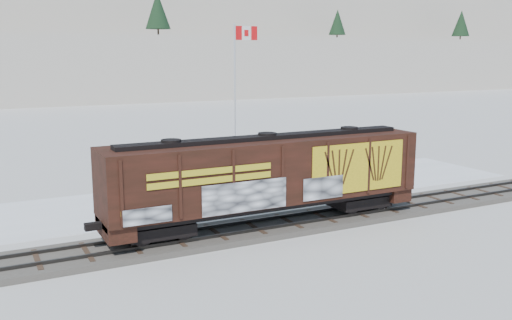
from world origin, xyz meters
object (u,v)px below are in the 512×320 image
car_silver (188,182)px  car_white (309,174)px  car_dark (267,175)px  flagpole (236,118)px  hopper_railcar (267,174)px

car_silver → car_white: size_ratio=1.03×
car_white → car_dark: car_white is taller
flagpole → hopper_railcar: bearing=-109.3°
flagpole → car_silver: 8.75m
flagpole → car_silver: size_ratio=2.17×
car_dark → car_silver: bearing=70.0°
hopper_railcar → flagpole: 14.81m
hopper_railcar → flagpole: flagpole is taller
hopper_railcar → flagpole: size_ratio=1.50×
car_silver → car_dark: size_ratio=0.95×
car_white → car_dark: size_ratio=0.93×
flagpole → car_white: (2.12, -6.75, -3.12)m
flagpole → car_silver: flagpole is taller
flagpole → car_white: flagpole is taller
car_silver → car_white: (8.09, -1.14, -0.05)m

